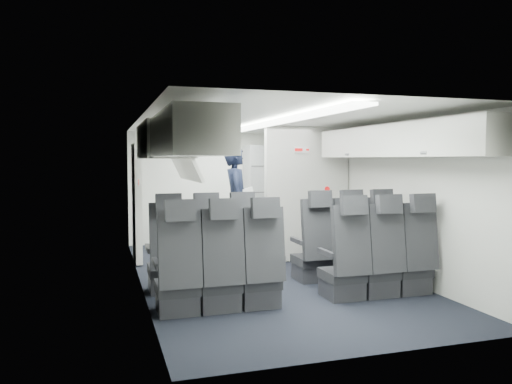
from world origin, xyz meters
TOP-DOWN VIEW (x-y plane):
  - cabin_shell at (0.00, 0.00)m, footprint 3.41×6.01m
  - seat_row_front at (-0.00, -0.53)m, footprint 3.33×0.56m
  - seat_row_mid at (-0.00, -1.43)m, footprint 3.33×0.56m
  - overhead_bin_left_rear at (-1.40, -2.00)m, footprint 0.53×1.80m
  - overhead_bin_left_front_open at (-1.44, -0.25)m, footprint 0.64×1.70m
  - overhead_bin_right_rear at (1.40, -2.00)m, footprint 0.53×1.80m
  - overhead_bin_right_front at (1.40, -0.25)m, footprint 0.53×1.70m
  - bulkhead_partition at (0.98, 0.80)m, footprint 1.40×0.15m
  - galley_unit at (0.95, 2.72)m, footprint 0.85×0.52m
  - boarding_door at (-1.64, 1.55)m, footprint 0.12×1.27m
  - flight_attendant at (0.00, 1.52)m, footprint 0.59×0.76m
  - carry_on_bag at (-1.36, -0.35)m, footprint 0.42×0.33m
  - papers at (0.19, 1.47)m, footprint 0.19×0.08m

SIDE VIEW (x-z plane):
  - seat_row_front at x=0.00m, z-range -0.21..1.02m
  - seat_row_mid at x=0.00m, z-range -0.21..1.02m
  - flight_attendant at x=0.00m, z-range 0.00..1.84m
  - galley_unit at x=0.95m, z-range 0.00..1.90m
  - boarding_door at x=-1.64m, z-range 0.02..1.88m
  - bulkhead_partition at x=0.98m, z-range 0.01..2.14m
  - papers at x=0.19m, z-range 1.01..1.15m
  - cabin_shell at x=0.00m, z-range 0.04..2.21m
  - overhead_bin_left_front_open at x=-1.44m, z-range 1.38..2.10m
  - carry_on_bag at x=-1.36m, z-range 1.66..1.89m
  - overhead_bin_right_front at x=1.40m, z-range 1.66..2.06m
  - overhead_bin_left_rear at x=-1.40m, z-range 1.66..2.06m
  - overhead_bin_right_rear at x=1.40m, z-range 1.66..2.06m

